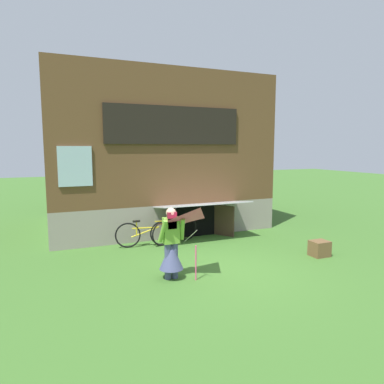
# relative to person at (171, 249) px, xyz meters

# --- Properties ---
(ground_plane) EXTENTS (60.00, 60.00, 0.00)m
(ground_plane) POSITION_rel_person_xyz_m (1.22, 0.15, -0.66)
(ground_plane) COLOR #3D6B28
(log_house) EXTENTS (7.33, 6.22, 5.26)m
(log_house) POSITION_rel_person_xyz_m (1.22, 5.70, 1.97)
(log_house) COLOR gray
(log_house) RESTS_ON ground_plane
(person) EXTENTS (0.61, 0.52, 1.56)m
(person) POSITION_rel_person_xyz_m (0.00, 0.00, 0.00)
(person) COLOR #474C75
(person) RESTS_ON ground_plane
(kite) EXTENTS (1.04, 1.13, 1.46)m
(kite) POSITION_rel_person_xyz_m (0.42, -0.58, 0.56)
(kite) COLOR #E54C7F
(kite) RESTS_ON ground_plane
(bicycle_silver) EXTENTS (1.61, 0.57, 0.77)m
(bicycle_silver) POSITION_rel_person_xyz_m (1.06, 2.66, -0.28)
(bicycle_silver) COLOR black
(bicycle_silver) RESTS_ON ground_plane
(bicycle_yellow) EXTENTS (1.70, 0.32, 0.78)m
(bicycle_yellow) POSITION_rel_person_xyz_m (0.13, 2.61, -0.28)
(bicycle_yellow) COLOR black
(bicycle_yellow) RESTS_ON ground_plane
(wooden_crate) EXTENTS (0.46, 0.39, 0.41)m
(wooden_crate) POSITION_rel_person_xyz_m (4.11, -0.02, -0.45)
(wooden_crate) COLOR brown
(wooden_crate) RESTS_ON ground_plane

